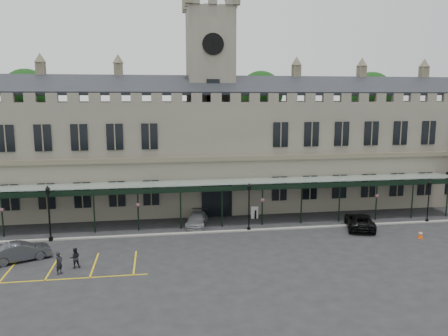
{
  "coord_description": "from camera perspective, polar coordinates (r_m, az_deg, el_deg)",
  "views": [
    {
      "loc": [
        -6.17,
        -33.41,
        12.48
      ],
      "look_at": [
        0.0,
        6.0,
        6.0
      ],
      "focal_mm": 35.0,
      "sensor_mm": 36.0,
      "label": 1
    }
  ],
  "objects": [
    {
      "name": "canopy",
      "position": [
        42.55,
        -0.31,
        -4.47
      ],
      "size": [
        50.0,
        4.1,
        4.3
      ],
      "color": "#8C9E93",
      "rests_on": "ground"
    },
    {
      "name": "clock_tower",
      "position": [
        49.79,
        -1.81,
        9.95
      ],
      "size": [
        5.6,
        5.6,
        24.8
      ],
      "color": "#646053",
      "rests_on": "ground"
    },
    {
      "name": "car_van",
      "position": [
        44.22,
        17.28,
        -6.61
      ],
      "size": [
        3.91,
        5.72,
        1.45
      ],
      "primitive_type": "imported",
      "rotation": [
        0.0,
        0.0,
        2.83
      ],
      "color": "black",
      "rests_on": "ground"
    },
    {
      "name": "bollard_right",
      "position": [
        45.49,
        4.14,
        -6.11
      ],
      "size": [
        0.17,
        0.17,
        0.94
      ],
      "primitive_type": "cylinder",
      "color": "black",
      "rests_on": "ground"
    },
    {
      "name": "traffic_cone",
      "position": [
        43.2,
        24.28,
        -7.92
      ],
      "size": [
        0.45,
        0.45,
        0.72
      ],
      "rotation": [
        0.0,
        0.0,
        -0.37
      ],
      "color": "#E54307",
      "rests_on": "ground"
    },
    {
      "name": "tree_behind_left",
      "position": [
        60.52,
        -24.36,
        8.73
      ],
      "size": [
        6.0,
        6.0,
        16.0
      ],
      "color": "#332314",
      "rests_on": "ground"
    },
    {
      "name": "lamp_post_mid",
      "position": [
        41.03,
        3.29,
        -4.52
      ],
      "size": [
        0.44,
        0.44,
        4.62
      ],
      "color": "black",
      "rests_on": "ground"
    },
    {
      "name": "station_building",
      "position": [
        50.07,
        -1.76,
        2.32
      ],
      "size": [
        60.0,
        10.36,
        17.3
      ],
      "color": "#646053",
      "rests_on": "ground"
    },
    {
      "name": "lamp_post_right",
      "position": [
        48.33,
        25.17,
        -3.48
      ],
      "size": [
        0.41,
        0.41,
        4.36
      ],
      "color": "black",
      "rests_on": "ground"
    },
    {
      "name": "person_a",
      "position": [
        33.83,
        -20.73,
        -11.55
      ],
      "size": [
        0.65,
        0.72,
        1.64
      ],
      "primitive_type": "imported",
      "rotation": [
        0.0,
        0.0,
        1.02
      ],
      "color": "black",
      "rests_on": "ground"
    },
    {
      "name": "ground",
      "position": [
        36.19,
        1.5,
        -10.95
      ],
      "size": [
        140.0,
        140.0,
        0.0
      ],
      "primitive_type": "plane",
      "color": "black"
    },
    {
      "name": "person_b",
      "position": [
        34.67,
        -18.88,
        -11.04
      ],
      "size": [
        0.85,
        0.72,
        1.53
      ],
      "primitive_type": "imported",
      "rotation": [
        0.0,
        0.0,
        3.35
      ],
      "color": "black",
      "rests_on": "ground"
    },
    {
      "name": "tree_behind_mid",
      "position": [
        60.11,
        4.8,
        9.51
      ],
      "size": [
        6.0,
        6.0,
        16.0
      ],
      "color": "#332314",
      "rests_on": "ground"
    },
    {
      "name": "sign_board",
      "position": [
        45.63,
        4.03,
        -5.85
      ],
      "size": [
        0.75,
        0.09,
        1.29
      ],
      "rotation": [
        0.0,
        0.0,
        -0.05
      ],
      "color": "black",
      "rests_on": "ground"
    },
    {
      "name": "parking_markings",
      "position": [
        35.15,
        -21.65,
        -12.25
      ],
      "size": [
        16.0,
        6.0,
        0.01
      ],
      "primitive_type": null,
      "color": "gold",
      "rests_on": "ground"
    },
    {
      "name": "car_taxi",
      "position": [
        43.2,
        -3.55,
        -6.71
      ],
      "size": [
        2.76,
        4.67,
        1.27
      ],
      "primitive_type": "imported",
      "rotation": [
        0.0,
        0.0,
        -0.24
      ],
      "color": "gray",
      "rests_on": "ground"
    },
    {
      "name": "lamp_post_left",
      "position": [
        41.04,
        -21.9,
        -4.9
      ],
      "size": [
        0.47,
        0.47,
        4.95
      ],
      "color": "black",
      "rests_on": "ground"
    },
    {
      "name": "tree_behind_right",
      "position": [
        65.74,
        18.66,
        9.04
      ],
      "size": [
        6.0,
        6.0,
        16.0
      ],
      "color": "#332314",
      "rests_on": "ground"
    },
    {
      "name": "kerb",
      "position": [
        41.31,
        0.11,
        -8.27
      ],
      "size": [
        60.0,
        0.4,
        0.12
      ],
      "primitive_type": "cube",
      "color": "gray",
      "rests_on": "ground"
    },
    {
      "name": "bollard_left",
      "position": [
        44.89,
        -2.59,
        -6.28
      ],
      "size": [
        0.17,
        0.17,
        0.98
      ],
      "primitive_type": "cylinder",
      "color": "black",
      "rests_on": "ground"
    },
    {
      "name": "car_left_b",
      "position": [
        37.66,
        -25.03,
        -9.85
      ],
      "size": [
        4.65,
        3.24,
        1.45
      ],
      "primitive_type": "imported",
      "rotation": [
        0.0,
        0.0,
        2.0
      ],
      "color": "#36383D",
      "rests_on": "ground"
    }
  ]
}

